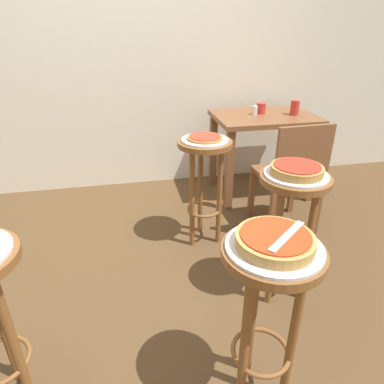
# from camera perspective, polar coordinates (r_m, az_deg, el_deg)

# --- Properties ---
(ground_plane) EXTENTS (6.00, 6.00, 0.00)m
(ground_plane) POSITION_cam_1_polar(r_m,az_deg,el_deg) (2.13, -5.22, -16.23)
(ground_plane) COLOR brown
(back_wall) EXTENTS (6.00, 0.10, 3.00)m
(back_wall) POSITION_cam_1_polar(r_m,az_deg,el_deg) (3.22, -10.48, 27.13)
(back_wall) COLOR silver
(back_wall) RESTS_ON ground_plane
(stool_foreground) EXTENTS (0.36, 0.36, 0.75)m
(stool_foreground) POSITION_cam_1_polar(r_m,az_deg,el_deg) (1.33, 12.51, -16.59)
(stool_foreground) COLOR brown
(stool_foreground) RESTS_ON ground_plane
(serving_plate_foreground) EXTENTS (0.33, 0.33, 0.01)m
(serving_plate_foreground) POSITION_cam_1_polar(r_m,az_deg,el_deg) (1.20, 13.52, -8.97)
(serving_plate_foreground) COLOR silver
(serving_plate_foreground) RESTS_ON stool_foreground
(pizza_foreground) EXTENTS (0.27, 0.27, 0.05)m
(pizza_foreground) POSITION_cam_1_polar(r_m,az_deg,el_deg) (1.18, 13.67, -7.84)
(pizza_foreground) COLOR tan
(pizza_foreground) RESTS_ON serving_plate_foreground
(stool_leftside) EXTENTS (0.36, 0.36, 0.75)m
(stool_leftside) POSITION_cam_1_polar(r_m,az_deg,el_deg) (1.87, 16.11, -3.29)
(stool_leftside) COLOR brown
(stool_leftside) RESTS_ON ground_plane
(serving_plate_leftside) EXTENTS (0.32, 0.32, 0.01)m
(serving_plate_leftside) POSITION_cam_1_polar(r_m,az_deg,el_deg) (1.78, 16.97, 2.78)
(serving_plate_leftside) COLOR silver
(serving_plate_leftside) RESTS_ON stool_leftside
(pizza_leftside) EXTENTS (0.26, 0.26, 0.05)m
(pizza_leftside) POSITION_cam_1_polar(r_m,az_deg,el_deg) (1.77, 17.09, 3.62)
(pizza_leftside) COLOR #B78442
(pizza_leftside) RESTS_ON serving_plate_leftside
(stool_rear) EXTENTS (0.36, 0.36, 0.75)m
(stool_rear) POSITION_cam_1_polar(r_m,az_deg,el_deg) (2.30, 2.08, 3.55)
(stool_rear) COLOR brown
(stool_rear) RESTS_ON ground_plane
(serving_plate_rear) EXTENTS (0.31, 0.31, 0.01)m
(serving_plate_rear) POSITION_cam_1_polar(r_m,az_deg,el_deg) (2.23, 2.17, 8.68)
(serving_plate_rear) COLOR silver
(serving_plate_rear) RESTS_ON stool_rear
(pizza_rear) EXTENTS (0.23, 0.23, 0.02)m
(pizza_rear) POSITION_cam_1_polar(r_m,az_deg,el_deg) (2.22, 2.18, 9.07)
(pizza_rear) COLOR #B78442
(pizza_rear) RESTS_ON serving_plate_rear
(dining_table) EXTENTS (0.86, 0.61, 0.73)m
(dining_table) POSITION_cam_1_polar(r_m,az_deg,el_deg) (3.10, 11.78, 10.01)
(dining_table) COLOR brown
(dining_table) RESTS_ON ground_plane
(cup_near_edge) EXTENTS (0.07, 0.07, 0.12)m
(cup_near_edge) POSITION_cam_1_polar(r_m,az_deg,el_deg) (3.11, 16.77, 13.32)
(cup_near_edge) COLOR red
(cup_near_edge) RESTS_ON dining_table
(cup_far_edge) EXTENTS (0.08, 0.08, 0.09)m
(cup_far_edge) POSITION_cam_1_polar(r_m,az_deg,el_deg) (3.10, 11.46, 13.54)
(cup_far_edge) COLOR red
(cup_far_edge) RESTS_ON dining_table
(condiment_shaker) EXTENTS (0.04, 0.04, 0.08)m
(condiment_shaker) POSITION_cam_1_polar(r_m,az_deg,el_deg) (3.04, 10.45, 13.22)
(condiment_shaker) COLOR white
(condiment_shaker) RESTS_ON dining_table
(wooden_chair) EXTENTS (0.42, 0.42, 0.85)m
(wooden_chair) POSITION_cam_1_polar(r_m,az_deg,el_deg) (2.55, 16.26, 2.92)
(wooden_chair) COLOR brown
(wooden_chair) RESTS_ON ground_plane
(pizza_server_knife) EXTENTS (0.19, 0.16, 0.01)m
(pizza_server_knife) POSITION_cam_1_polar(r_m,az_deg,el_deg) (1.16, 15.56, -7.07)
(pizza_server_knife) COLOR silver
(pizza_server_knife) RESTS_ON pizza_foreground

